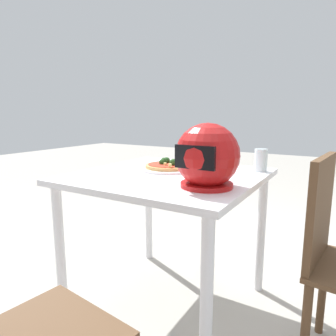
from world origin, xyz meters
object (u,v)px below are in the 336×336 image
at_px(dining_table, 168,191).
at_px(drinking_glass, 261,160).
at_px(pizza, 168,165).
at_px(motorcycle_helmet, 207,157).

relative_size(dining_table, drinking_glass, 7.49).
xyz_separation_m(dining_table, pizza, (0.06, -0.10, 0.12)).
xyz_separation_m(dining_table, drinking_glass, (-0.40, -0.32, 0.16)).
bearing_deg(dining_table, motorcycle_helmet, 150.11).
bearing_deg(drinking_glass, pizza, 25.53).
bearing_deg(dining_table, drinking_glass, -141.35).
relative_size(dining_table, pizza, 3.67).
xyz_separation_m(pizza, drinking_glass, (-0.47, -0.22, 0.04)).
xyz_separation_m(dining_table, motorcycle_helmet, (-0.30, 0.17, 0.23)).
distance_m(dining_table, motorcycle_helmet, 0.41).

